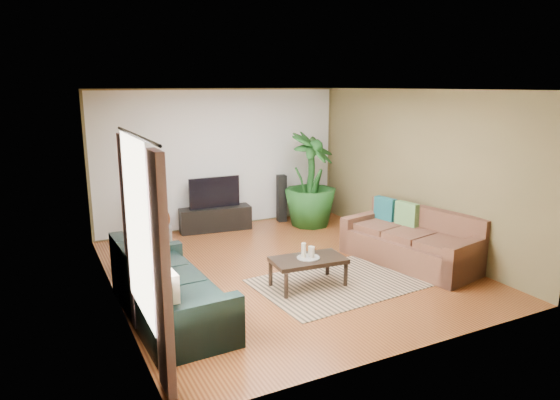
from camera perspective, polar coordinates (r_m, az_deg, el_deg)
floor at (r=7.75m, az=0.67°, el=-7.89°), size 5.50×5.50×0.00m
ceiling at (r=7.24m, az=0.73°, el=12.51°), size 5.50×5.50×0.00m
wall_back at (r=9.86m, az=-6.72°, el=4.68°), size 5.00×0.00×5.00m
wall_front at (r=5.16m, az=14.96°, el=-3.35°), size 5.00×0.00×5.00m
wall_left at (r=6.63m, az=-18.86°, el=-0.02°), size 0.00×5.50×5.50m
wall_right at (r=8.79m, az=15.34°, el=3.30°), size 0.00×5.50×5.50m
backwall_panel at (r=9.85m, az=-6.70°, el=4.68°), size 4.90×0.00×4.90m
window_pane at (r=5.08m, az=-16.05°, el=-3.08°), size 0.00×1.80×1.80m
curtain_near at (r=4.47m, az=-13.34°, el=-8.52°), size 0.08×0.35×2.20m
curtain_far at (r=5.87m, az=-16.83°, el=-3.52°), size 0.08×0.35×2.20m
curtain_rod at (r=4.93m, az=-16.13°, el=7.10°), size 0.03×1.90×0.03m
sofa_left at (r=6.22m, az=-12.47°, el=-9.38°), size 1.05×2.26×0.85m
sofa_right at (r=8.13m, az=14.67°, el=-4.13°), size 1.39×2.30×0.85m
area_rug at (r=7.26m, az=6.55°, el=-9.41°), size 2.35×1.75×0.01m
coffee_table at (r=7.06m, az=3.23°, el=-8.24°), size 1.06×0.64×0.42m
candle_tray at (r=6.98m, az=3.26°, el=-6.59°), size 0.32×0.32×0.01m
candle_tall at (r=6.94m, az=2.71°, el=-5.75°), size 0.06×0.06×0.20m
candle_mid at (r=6.94m, az=3.72°, el=-5.97°), size 0.06×0.06×0.16m
candle_short at (r=7.04m, az=3.52°, el=-5.81°), size 0.06×0.06×0.13m
tv_stand at (r=9.77m, az=-7.41°, el=-2.13°), size 1.41×0.57×0.46m
television at (r=9.65m, az=-7.50°, el=0.88°), size 1.00×0.05×0.59m
speaker_left at (r=9.20m, az=-14.53°, el=-1.64°), size 0.24×0.25×1.01m
speaker_right at (r=10.26m, az=0.18°, el=0.19°), size 0.21×0.22×0.97m
potted_plant at (r=9.90m, az=3.54°, el=2.30°), size 1.44×1.44×1.86m
plant_pot at (r=10.07m, az=3.48°, el=-2.15°), size 0.34×0.34×0.27m
pedestal at (r=9.14m, az=-13.24°, el=-3.92°), size 0.37×0.37×0.31m
vase at (r=9.06m, az=-13.34°, el=-2.13°), size 0.28×0.28×0.40m
side_table at (r=7.87m, az=-15.07°, el=-5.92°), size 0.57×0.57×0.54m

